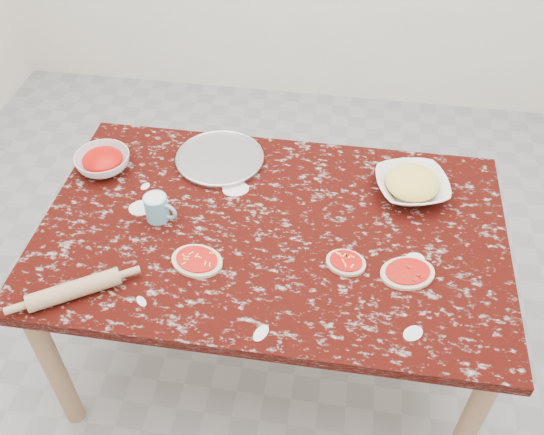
{
  "coord_description": "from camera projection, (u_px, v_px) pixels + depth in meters",
  "views": [
    {
      "loc": [
        0.22,
        -1.43,
        2.23
      ],
      "look_at": [
        0.0,
        0.0,
        0.8
      ],
      "focal_mm": 39.69,
      "sensor_mm": 36.0,
      "label": 1
    }
  ],
  "objects": [
    {
      "name": "ground",
      "position": [
        272.0,
        349.0,
        2.6
      ],
      "size": [
        4.0,
        4.0,
        0.0
      ],
      "primitive_type": "plane",
      "color": "gray"
    },
    {
      "name": "sauce_bowl",
      "position": [
        103.0,
        162.0,
        2.27
      ],
      "size": [
        0.27,
        0.27,
        0.06
      ],
      "primitive_type": "imported",
      "rotation": [
        0.0,
        0.0,
        -0.37
      ],
      "color": "white",
      "rests_on": "worktable"
    },
    {
      "name": "pizza_left",
      "position": [
        197.0,
        261.0,
        1.95
      ],
      "size": [
        0.2,
        0.17,
        0.02
      ],
      "color": "beige",
      "rests_on": "worktable"
    },
    {
      "name": "flour_mug",
      "position": [
        157.0,
        208.0,
        2.07
      ],
      "size": [
        0.12,
        0.08,
        0.1
      ],
      "color": "#67B0C9",
      "rests_on": "worktable"
    },
    {
      "name": "worktable",
      "position": [
        272.0,
        244.0,
        2.13
      ],
      "size": [
        1.6,
        1.0,
        0.75
      ],
      "color": "black",
      "rests_on": "ground"
    },
    {
      "name": "pizza_mid",
      "position": [
        346.0,
        262.0,
        1.95
      ],
      "size": [
        0.15,
        0.14,
        0.02
      ],
      "color": "beige",
      "rests_on": "worktable"
    },
    {
      "name": "pizza_right",
      "position": [
        407.0,
        273.0,
        1.92
      ],
      "size": [
        0.21,
        0.18,
        0.02
      ],
      "color": "beige",
      "rests_on": "worktable"
    },
    {
      "name": "cheese_bowl",
      "position": [
        411.0,
        186.0,
        2.18
      ],
      "size": [
        0.31,
        0.31,
        0.06
      ],
      "primitive_type": "imported",
      "rotation": [
        0.0,
        0.0,
        0.26
      ],
      "color": "white",
      "rests_on": "worktable"
    },
    {
      "name": "rolling_pin",
      "position": [
        74.0,
        290.0,
        1.84
      ],
      "size": [
        0.27,
        0.2,
        0.06
      ],
      "primitive_type": "cylinder",
      "rotation": [
        0.0,
        1.57,
        0.57
      ],
      "color": "tan",
      "rests_on": "worktable"
    },
    {
      "name": "pizza_tray",
      "position": [
        220.0,
        159.0,
        2.33
      ],
      "size": [
        0.41,
        0.41,
        0.01
      ],
      "primitive_type": "cylinder",
      "rotation": [
        0.0,
        0.0,
        -0.26
      ],
      "color": "#B2B2B7",
      "rests_on": "worktable"
    }
  ]
}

